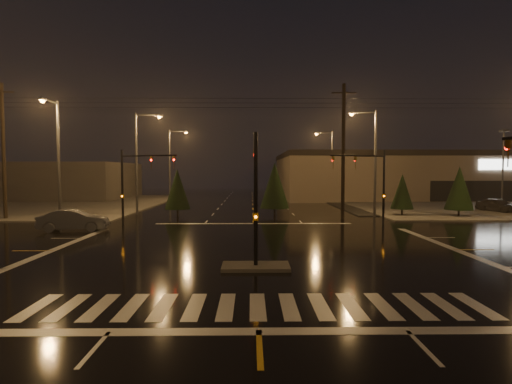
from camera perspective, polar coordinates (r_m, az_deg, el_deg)
ground at (r=21.90m, az=-0.16°, el=-8.32°), size 140.00×140.00×0.00m
sidewalk_ne at (r=59.83m, az=29.62°, el=-1.46°), size 36.00×36.00×0.12m
sidewalk_nw at (r=59.62m, az=-30.70°, el=-1.50°), size 36.00×36.00×0.12m
median_island at (r=17.98m, az=-0.04°, el=-10.59°), size 3.00×1.60×0.15m
crosswalk at (r=13.19m, az=0.23°, el=-16.00°), size 15.00×2.60×0.01m
stop_bar_near at (r=11.32m, az=0.40°, el=-19.30°), size 16.00×0.50×0.01m
stop_bar_far at (r=32.76m, az=-0.35°, el=-4.54°), size 16.00×0.50×0.01m
retail_building at (r=76.10m, az=26.87°, el=2.33°), size 60.20×28.30×7.20m
commercial_block at (r=72.40m, az=-29.45°, el=1.43°), size 30.00×18.00×5.60m
signal_mast_median at (r=18.41m, az=-0.07°, el=1.29°), size 0.25×4.59×6.00m
signal_mast_ne at (r=33.07m, az=16.36°, el=2.00°), size 4.84×1.86×6.00m
signal_mast_nw at (r=32.95m, az=-17.10°, el=1.98°), size 4.84×1.86×6.00m
streetlight_1 at (r=41.00m, az=-16.31°, el=4.98°), size 2.77×0.32×10.00m
streetlight_2 at (r=56.57m, az=-11.94°, el=4.46°), size 2.77×0.32×10.00m
streetlight_3 at (r=39.19m, az=16.25°, el=5.08°), size 2.77×0.32×10.00m
streetlight_4 at (r=58.61m, az=10.53°, el=4.42°), size 2.77×0.32×10.00m
streetlight_5 at (r=36.31m, az=-26.61°, el=5.05°), size 0.32×2.77×10.00m
utility_pole_0 at (r=41.67m, az=-32.38°, el=5.05°), size 2.20×0.32×12.00m
utility_pole_1 at (r=36.46m, az=12.36°, el=5.81°), size 2.20×0.32×12.00m
conifer_0 at (r=40.59m, az=20.17°, el=0.08°), size 2.13×2.13×4.03m
conifer_1 at (r=41.83m, az=27.04°, el=0.51°), size 2.59×2.59×4.75m
conifer_3 at (r=38.49m, az=-11.17°, el=0.41°), size 2.43×2.43×4.50m
conifer_4 at (r=38.81m, az=2.67°, el=0.96°), size 2.85×2.85×5.15m
car_parked at (r=48.68m, az=31.25°, el=-1.61°), size 2.99×4.75×1.51m
car_crossing at (r=31.55m, az=-24.58°, el=-3.68°), size 4.92×2.39×1.55m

